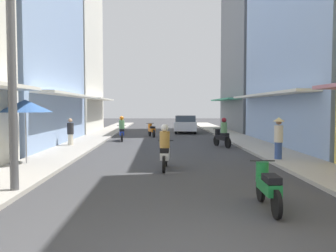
{
  "coord_description": "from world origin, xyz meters",
  "views": [
    {
      "loc": [
        -0.46,
        -4.67,
        2.15
      ],
      "look_at": [
        -0.0,
        13.03,
        1.17
      ],
      "focal_mm": 37.28,
      "sensor_mm": 36.0,
      "label": 1
    }
  ],
  "objects_px": {
    "pedestrian_foreground": "(279,137)",
    "utility_pole": "(12,65)",
    "motorbike_blue": "(122,130)",
    "vendor_umbrella": "(25,106)",
    "motorbike_orange": "(151,130)",
    "motorbike_green": "(267,185)",
    "motorbike_black": "(222,134)",
    "pedestrian_crossing": "(70,133)",
    "motorbike_white": "(165,149)",
    "parked_car": "(186,124)"
  },
  "relations": [
    {
      "from": "motorbike_white",
      "to": "parked_car",
      "type": "height_order",
      "value": "motorbike_white"
    },
    {
      "from": "motorbike_green",
      "to": "motorbike_orange",
      "type": "bearing_deg",
      "value": 99.06
    },
    {
      "from": "motorbike_white",
      "to": "motorbike_blue",
      "type": "distance_m",
      "value": 10.4
    },
    {
      "from": "motorbike_black",
      "to": "pedestrian_crossing",
      "type": "height_order",
      "value": "motorbike_black"
    },
    {
      "from": "motorbike_orange",
      "to": "parked_car",
      "type": "distance_m",
      "value": 4.75
    },
    {
      "from": "utility_pole",
      "to": "motorbike_white",
      "type": "bearing_deg",
      "value": 41.65
    },
    {
      "from": "motorbike_white",
      "to": "vendor_umbrella",
      "type": "bearing_deg",
      "value": 171.34
    },
    {
      "from": "motorbike_orange",
      "to": "motorbike_blue",
      "type": "bearing_deg",
      "value": -121.31
    },
    {
      "from": "motorbike_blue",
      "to": "motorbike_black",
      "type": "bearing_deg",
      "value": -31.26
    },
    {
      "from": "motorbike_blue",
      "to": "parked_car",
      "type": "xyz_separation_m",
      "value": [
        4.56,
        6.84,
        0.04
      ]
    },
    {
      "from": "pedestrian_foreground",
      "to": "utility_pole",
      "type": "relative_size",
      "value": 0.28
    },
    {
      "from": "motorbike_orange",
      "to": "utility_pole",
      "type": "distance_m",
      "value": 16.86
    },
    {
      "from": "motorbike_orange",
      "to": "motorbike_blue",
      "type": "height_order",
      "value": "motorbike_blue"
    },
    {
      "from": "pedestrian_crossing",
      "to": "vendor_umbrella",
      "type": "height_order",
      "value": "vendor_umbrella"
    },
    {
      "from": "pedestrian_foreground",
      "to": "pedestrian_crossing",
      "type": "bearing_deg",
      "value": 151.17
    },
    {
      "from": "pedestrian_foreground",
      "to": "motorbike_blue",
      "type": "bearing_deg",
      "value": 129.39
    },
    {
      "from": "motorbike_black",
      "to": "vendor_umbrella",
      "type": "height_order",
      "value": "vendor_umbrella"
    },
    {
      "from": "vendor_umbrella",
      "to": "utility_pole",
      "type": "xyz_separation_m",
      "value": [
        1.25,
        -4.08,
        0.97
      ]
    },
    {
      "from": "motorbike_blue",
      "to": "utility_pole",
      "type": "height_order",
      "value": "utility_pole"
    },
    {
      "from": "pedestrian_foreground",
      "to": "pedestrian_crossing",
      "type": "height_order",
      "value": "pedestrian_foreground"
    },
    {
      "from": "motorbike_black",
      "to": "vendor_umbrella",
      "type": "bearing_deg",
      "value": -144.36
    },
    {
      "from": "motorbike_black",
      "to": "pedestrian_foreground",
      "type": "bearing_deg",
      "value": -75.82
    },
    {
      "from": "motorbike_black",
      "to": "motorbike_green",
      "type": "relative_size",
      "value": 0.96
    },
    {
      "from": "vendor_umbrella",
      "to": "pedestrian_foreground",
      "type": "bearing_deg",
      "value": 4.82
    },
    {
      "from": "motorbike_white",
      "to": "motorbike_blue",
      "type": "bearing_deg",
      "value": 104.22
    },
    {
      "from": "motorbike_black",
      "to": "pedestrian_crossing",
      "type": "xyz_separation_m",
      "value": [
        -8.07,
        0.09,
        0.06
      ]
    },
    {
      "from": "motorbike_green",
      "to": "motorbike_blue",
      "type": "height_order",
      "value": "motorbike_blue"
    },
    {
      "from": "motorbike_orange",
      "to": "pedestrian_foreground",
      "type": "height_order",
      "value": "pedestrian_foreground"
    },
    {
      "from": "motorbike_green",
      "to": "parked_car",
      "type": "distance_m",
      "value": 21.57
    },
    {
      "from": "motorbike_green",
      "to": "motorbike_white",
      "type": "xyz_separation_m",
      "value": [
        -2.08,
        4.65,
        0.2
      ]
    },
    {
      "from": "pedestrian_foreground",
      "to": "motorbike_white",
      "type": "bearing_deg",
      "value": -160.73
    },
    {
      "from": "motorbike_black",
      "to": "motorbike_orange",
      "type": "relative_size",
      "value": 0.98
    },
    {
      "from": "motorbike_orange",
      "to": "vendor_umbrella",
      "type": "bearing_deg",
      "value": -109.02
    },
    {
      "from": "motorbike_green",
      "to": "vendor_umbrella",
      "type": "height_order",
      "value": "vendor_umbrella"
    },
    {
      "from": "motorbike_white",
      "to": "vendor_umbrella",
      "type": "relative_size",
      "value": 0.75
    },
    {
      "from": "motorbike_green",
      "to": "utility_pole",
      "type": "bearing_deg",
      "value": 167.16
    },
    {
      "from": "pedestrian_crossing",
      "to": "motorbike_green",
      "type": "bearing_deg",
      "value": -58.4
    },
    {
      "from": "motorbike_white",
      "to": "parked_car",
      "type": "bearing_deg",
      "value": 83.25
    },
    {
      "from": "motorbike_orange",
      "to": "motorbike_white",
      "type": "relative_size",
      "value": 0.98
    },
    {
      "from": "utility_pole",
      "to": "motorbike_black",
      "type": "bearing_deg",
      "value": 55.18
    },
    {
      "from": "motorbike_blue",
      "to": "vendor_umbrella",
      "type": "relative_size",
      "value": 0.75
    },
    {
      "from": "motorbike_orange",
      "to": "vendor_umbrella",
      "type": "distance_m",
      "value": 13.12
    },
    {
      "from": "pedestrian_crossing",
      "to": "utility_pole",
      "type": "relative_size",
      "value": 0.25
    },
    {
      "from": "motorbike_green",
      "to": "utility_pole",
      "type": "relative_size",
      "value": 0.29
    },
    {
      "from": "parked_car",
      "to": "vendor_umbrella",
      "type": "relative_size",
      "value": 1.76
    },
    {
      "from": "motorbike_blue",
      "to": "vendor_umbrella",
      "type": "distance_m",
      "value": 9.75
    },
    {
      "from": "motorbike_black",
      "to": "parked_car",
      "type": "height_order",
      "value": "motorbike_black"
    },
    {
      "from": "motorbike_green",
      "to": "pedestrian_foreground",
      "type": "xyz_separation_m",
      "value": [
        2.37,
        6.2,
        0.48
      ]
    },
    {
      "from": "motorbike_orange",
      "to": "motorbike_black",
      "type": "bearing_deg",
      "value": -58.73
    },
    {
      "from": "pedestrian_crossing",
      "to": "vendor_umbrella",
      "type": "bearing_deg",
      "value": -90.81
    }
  ]
}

